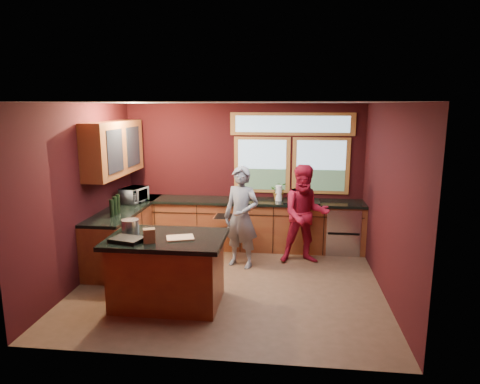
% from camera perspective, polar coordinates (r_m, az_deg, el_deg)
% --- Properties ---
extents(floor, '(4.50, 4.50, 0.00)m').
position_cam_1_polar(floor, '(6.66, -1.39, -12.08)').
color(floor, brown).
rests_on(floor, ground).
extents(room_shell, '(4.52, 4.02, 2.71)m').
position_cam_1_polar(room_shell, '(6.58, -6.24, 3.89)').
color(room_shell, black).
rests_on(room_shell, ground).
extents(back_counter, '(4.50, 0.64, 0.93)m').
position_cam_1_polar(back_counter, '(8.07, 1.66, -4.30)').
color(back_counter, maroon).
rests_on(back_counter, floor).
extents(left_counter, '(0.64, 2.30, 0.93)m').
position_cam_1_polar(left_counter, '(7.76, -14.99, -5.34)').
color(left_counter, maroon).
rests_on(left_counter, floor).
extents(island, '(1.55, 1.05, 0.95)m').
position_cam_1_polar(island, '(5.96, -9.63, -10.20)').
color(island, maroon).
rests_on(island, floor).
extents(person_grey, '(0.72, 0.60, 1.69)m').
position_cam_1_polar(person_grey, '(7.07, 0.18, -3.38)').
color(person_grey, slate).
rests_on(person_grey, floor).
extents(person_red, '(0.91, 0.75, 1.69)m').
position_cam_1_polar(person_red, '(7.33, 8.68, -2.98)').
color(person_red, maroon).
rests_on(person_red, floor).
extents(microwave, '(0.44, 0.56, 0.27)m').
position_cam_1_polar(microwave, '(7.96, -13.97, -0.39)').
color(microwave, '#999999').
rests_on(microwave, left_counter).
extents(potted_plant, '(0.31, 0.27, 0.34)m').
position_cam_1_polar(potted_plant, '(7.95, 5.25, 0.12)').
color(potted_plant, '#999999').
rests_on(potted_plant, back_counter).
extents(paper_towel, '(0.12, 0.12, 0.28)m').
position_cam_1_polar(paper_towel, '(7.91, 5.19, -0.16)').
color(paper_towel, white).
rests_on(paper_towel, back_counter).
extents(cutting_board, '(0.41, 0.35, 0.02)m').
position_cam_1_polar(cutting_board, '(5.70, -7.99, -6.07)').
color(cutting_board, tan).
rests_on(cutting_board, island).
extents(stock_pot, '(0.24, 0.24, 0.18)m').
position_cam_1_polar(stock_pot, '(6.08, -14.41, -4.40)').
color(stock_pot, silver).
rests_on(stock_pot, island).
extents(paper_bag, '(0.18, 0.16, 0.18)m').
position_cam_1_polar(paper_bag, '(5.59, -12.01, -5.71)').
color(paper_bag, brown).
rests_on(paper_bag, island).
extents(black_tray, '(0.46, 0.37, 0.05)m').
position_cam_1_polar(black_tray, '(5.71, -14.86, -6.16)').
color(black_tray, black).
rests_on(black_tray, island).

